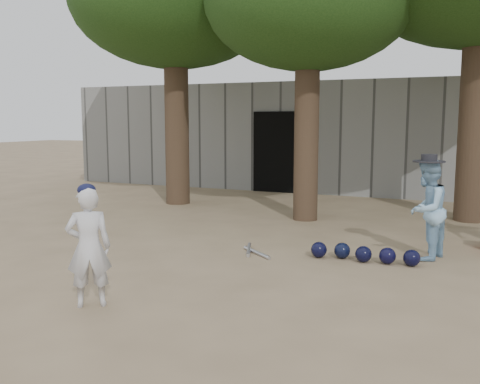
% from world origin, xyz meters
% --- Properties ---
extents(ground, '(70.00, 70.00, 0.00)m').
position_xyz_m(ground, '(0.00, 0.00, 0.00)').
color(ground, '#937C5E').
rests_on(ground, ground).
extents(boy_player, '(0.56, 0.53, 1.28)m').
position_xyz_m(boy_player, '(-0.02, -1.54, 0.64)').
color(boy_player, silver).
rests_on(boy_player, ground).
extents(spectator_blue, '(0.71, 0.82, 1.43)m').
position_xyz_m(spectator_blue, '(3.07, 1.96, 0.71)').
color(spectator_blue, '#92C0E2').
rests_on(spectator_blue, ground).
extents(back_building, '(16.00, 5.24, 3.00)m').
position_xyz_m(back_building, '(-0.00, 10.33, 1.50)').
color(back_building, gray).
rests_on(back_building, ground).
extents(helmet_row, '(1.51, 0.32, 0.23)m').
position_xyz_m(helmet_row, '(2.30, 1.46, 0.12)').
color(helmet_row, black).
rests_on(helmet_row, ground).
extents(bat_pile, '(0.64, 0.71, 0.06)m').
position_xyz_m(bat_pile, '(0.69, 1.28, 0.03)').
color(bat_pile, silver).
rests_on(bat_pile, ground).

